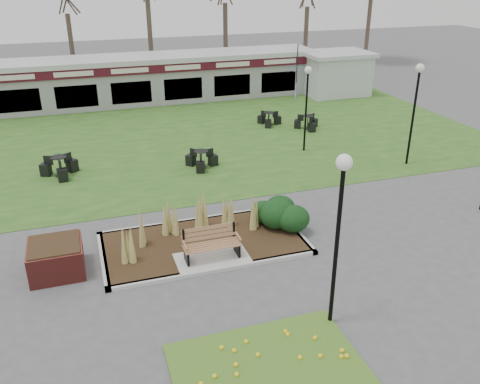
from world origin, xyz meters
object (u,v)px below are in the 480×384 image
object	(u,v)px
service_hut	(336,73)
lamp_post_near_left	(340,205)
park_bench	(211,243)
brick_planter	(56,258)
food_pavilion	(128,80)
bistro_set_b	(60,169)
bistro_set_c	(269,121)
lamp_post_far_right	(417,92)
bistro_set_d	(308,124)
patio_umbrella	(296,82)
bistro_set_a	(201,162)
lamp_post_mid_right	(307,90)

from	to	relation	value
service_hut	lamp_post_near_left	bearing A→B (deg)	-118.05
park_bench	brick_planter	size ratio (longest dim) A/B	1.13
food_pavilion	bistro_set_b	bearing A→B (deg)	-110.62
park_bench	lamp_post_near_left	distance (m)	5.04
park_bench	bistro_set_c	size ratio (longest dim) A/B	1.27
park_bench	lamp_post_far_right	world-z (taller)	lamp_post_far_right
brick_planter	food_pavilion	distance (m)	19.49
lamp_post_far_right	bistro_set_b	world-z (taller)	lamp_post_far_right
bistro_set_d	lamp_post_far_right	bearing A→B (deg)	-71.85
brick_planter	bistro_set_b	size ratio (longest dim) A/B	0.95
lamp_post_near_left	patio_umbrella	distance (m)	19.60
food_pavilion	bistro_set_d	xyz separation A→B (m)	(8.40, -8.61, -1.21)
lamp_post_far_right	bistro_set_d	bearing A→B (deg)	108.15
park_bench	bistro_set_a	bearing A→B (deg)	77.96
park_bench	bistro_set_b	distance (m)	9.38
lamp_post_mid_right	bistro_set_d	size ratio (longest dim) A/B	2.86
service_hut	lamp_post_near_left	xyz separation A→B (m)	(-11.46, -21.50, 1.81)
bistro_set_a	bistro_set_d	distance (m)	7.76
food_pavilion	lamp_post_far_right	distance (m)	18.08
food_pavilion	bistro_set_c	size ratio (longest dim) A/B	18.43
lamp_post_mid_right	bistro_set_c	size ratio (longest dim) A/B	2.98
park_bench	patio_umbrella	world-z (taller)	patio_umbrella
bistro_set_d	patio_umbrella	bearing A→B (deg)	77.34
lamp_post_far_right	bistro_set_c	distance (m)	8.79
lamp_post_mid_right	bistro_set_a	bearing A→B (deg)	-173.09
bistro_set_a	brick_planter	bearing A→B (deg)	-131.95
food_pavilion	bistro_set_a	world-z (taller)	food_pavilion
park_bench	patio_umbrella	size ratio (longest dim) A/B	0.60
lamp_post_far_right	bistro_set_c	size ratio (longest dim) A/B	3.31
service_hut	lamp_post_far_right	bearing A→B (deg)	-103.72
food_pavilion	lamp_post_far_right	world-z (taller)	lamp_post_far_right
park_bench	service_hut	size ratio (longest dim) A/B	0.39
lamp_post_near_left	lamp_post_mid_right	xyz separation A→B (m)	(4.72, 11.78, -0.36)
bistro_set_d	patio_umbrella	xyz separation A→B (m)	(0.75, 3.36, 1.54)
lamp_post_far_right	bistro_set_c	xyz separation A→B (m)	(-3.71, 7.40, -2.96)
brick_planter	bistro_set_b	world-z (taller)	brick_planter
lamp_post_mid_right	patio_umbrella	distance (m)	6.94
park_bench	lamp_post_near_left	xyz separation A→B (m)	(2.04, -3.75, 2.67)
lamp_post_far_right	patio_umbrella	distance (m)	9.63
bistro_set_d	brick_planter	bearing A→B (deg)	-141.02
food_pavilion	patio_umbrella	size ratio (longest dim) A/B	8.64
lamp_post_far_right	bistro_set_a	size ratio (longest dim) A/B	3.10
service_hut	bistro_set_b	xyz separation A→B (m)	(-17.78, -9.41, -1.15)
brick_planter	lamp_post_far_right	bearing A→B (deg)	16.10
service_hut	food_pavilion	bearing A→B (deg)	171.73
service_hut	patio_umbrella	world-z (taller)	patio_umbrella
lamp_post_near_left	bistro_set_c	distance (m)	17.09
lamp_post_near_left	bistro_set_d	bearing A→B (deg)	66.85
bistro_set_b	bistro_set_d	bearing A→B (deg)	12.29
bistro_set_b	bistro_set_d	world-z (taller)	bistro_set_b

